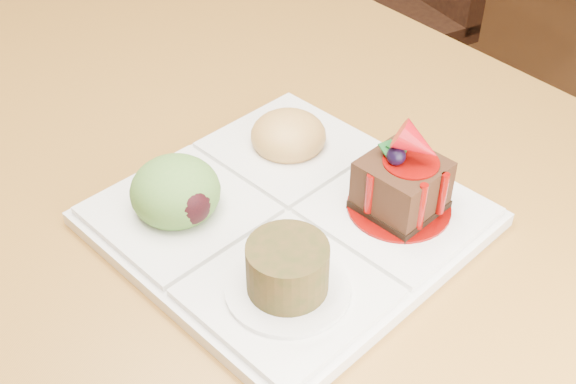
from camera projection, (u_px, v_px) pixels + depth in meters
sampler_plate at (283, 204)px, 0.59m from camera, size 0.29×0.29×0.10m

